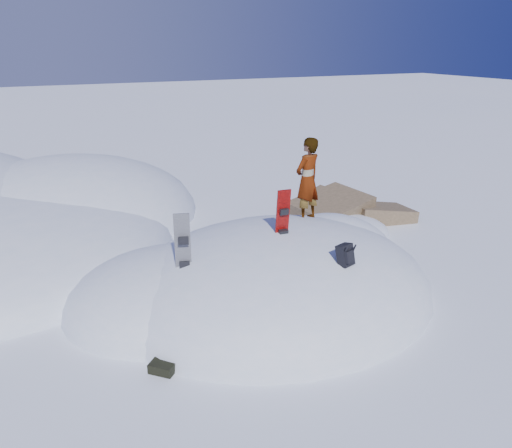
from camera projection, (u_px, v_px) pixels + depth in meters
name	position (u px, v px, depth m)	size (l,w,h in m)	color
ground	(277.00, 294.00, 10.90)	(120.00, 120.00, 0.00)	white
snow_mound	(265.00, 291.00, 11.03)	(8.00, 6.00, 3.00)	white
rock_outcrop	(340.00, 225.00, 14.94)	(4.68, 4.41, 1.68)	brown
snowboard_red	(282.00, 224.00, 10.22)	(0.30, 0.23, 1.54)	red
snowboard_dark	(183.00, 255.00, 9.47)	(0.35, 0.30, 1.64)	black
backpack	(346.00, 255.00, 9.34)	(0.37, 0.41, 0.49)	black
gear_pile	(169.00, 359.00, 8.49)	(0.83, 0.73, 0.21)	black
person	(307.00, 180.00, 11.37)	(0.71, 0.47, 1.94)	slate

